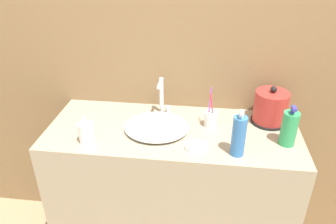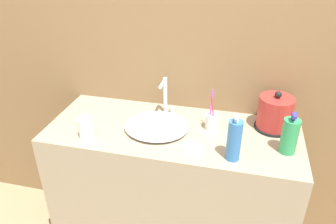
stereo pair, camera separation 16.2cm
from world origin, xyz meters
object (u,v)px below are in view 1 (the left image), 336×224
faucet (162,95)px  mouthwash_bottle (86,132)px  electric_kettle (270,108)px  lotion_bottle (239,136)px  shampoo_bottle (289,128)px  toothbrush_cup (211,119)px

faucet → mouthwash_bottle: 0.46m
electric_kettle → faucet: bearing=177.6°
faucet → lotion_bottle: 0.51m
lotion_bottle → shampoo_bottle: 0.26m
toothbrush_cup → shampoo_bottle: size_ratio=1.05×
faucet → shampoo_bottle: size_ratio=1.01×
lotion_bottle → mouthwash_bottle: 0.70m
shampoo_bottle → toothbrush_cup: bearing=162.1°
shampoo_bottle → lotion_bottle: bearing=-155.0°
electric_kettle → shampoo_bottle: electric_kettle is taller
toothbrush_cup → faucet: bearing=158.7°
toothbrush_cup → lotion_bottle: bearing=-61.9°
toothbrush_cup → shampoo_bottle: toothbrush_cup is taller
faucet → toothbrush_cup: bearing=-21.3°
mouthwash_bottle → electric_kettle: bearing=18.8°
lotion_bottle → faucet: bearing=139.4°
lotion_bottle → shampoo_bottle: size_ratio=1.11×
faucet → lotion_bottle: lotion_bottle is taller
faucet → electric_kettle: electric_kettle is taller
lotion_bottle → toothbrush_cup: bearing=118.1°
toothbrush_cup → mouthwash_bottle: toothbrush_cup is taller
electric_kettle → mouthwash_bottle: size_ratio=1.41×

